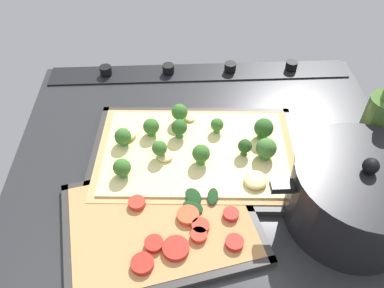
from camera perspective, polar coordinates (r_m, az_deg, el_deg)
name	(u,v)px	position (r cm, az deg, el deg)	size (l,w,h in cm)	color
ground_plane	(208,170)	(74.19, 2.44, -3.92)	(74.91, 66.57, 3.00)	#28282B
stove_control_panel	(199,71)	(94.90, 1.09, 10.74)	(71.91, 7.00, 2.60)	black
baking_tray_front	(196,156)	(74.05, 0.53, -1.81)	(41.33, 28.87, 1.30)	#33302D
broccoli_pizza	(196,150)	(73.09, 0.57, -0.85)	(38.79, 26.33, 5.78)	tan
baking_tray_back	(161,224)	(64.97, -4.62, -11.72)	(35.43, 29.21, 1.30)	#33302D
veggie_pizza_back	(165,223)	(64.15, -4.09, -11.61)	(32.58, 26.36, 1.90)	tan
cooking_pot	(356,196)	(66.22, 23.16, -7.07)	(28.03, 21.25, 14.38)	black
oil_bottle	(374,128)	(75.42, 25.41, 2.12)	(5.62, 5.62, 20.08)	#476B2D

